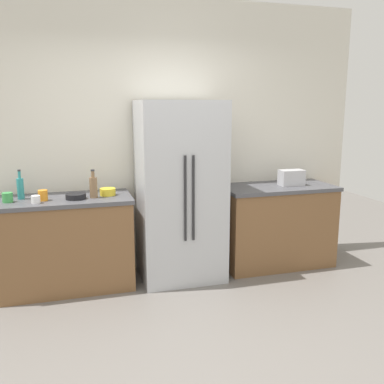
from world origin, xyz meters
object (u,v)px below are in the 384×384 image
cup_a (36,199)px  cup_c (7,197)px  refrigerator (180,192)px  bowl_b (108,192)px  toaster (291,178)px  cup_b (43,195)px  bottle_a (93,187)px  bowl_a (76,196)px  bottle_b (20,188)px

cup_a → cup_c: 0.28m
refrigerator → bowl_b: size_ratio=11.87×
toaster → cup_b: (-2.61, -0.05, -0.04)m
bottle_a → cup_c: bearing=178.8°
cup_c → bowl_a: size_ratio=0.50×
toaster → bowl_b: (-2.01, 0.03, -0.05)m
cup_b → cup_c: bearing=176.5°
cup_b → toaster: bearing=1.0°
cup_b → bottle_a: bearing=0.4°
bottle_a → cup_a: bottle_a is taller
toaster → bowl_b: 2.01m
toaster → cup_a: size_ratio=3.39×
bottle_a → bowl_a: bottle_a is taller
refrigerator → bottle_b: (-1.54, 0.10, 0.10)m
cup_a → cup_b: 0.11m
toaster → cup_b: size_ratio=2.67×
bowl_b → toaster: bearing=-0.9°
toaster → bowl_b: size_ratio=1.74×
bottle_a → bowl_a: size_ratio=1.45×
refrigerator → bottle_a: size_ratio=6.66×
refrigerator → bottle_b: size_ratio=6.49×
bottle_b → refrigerator: bearing=-3.8°
cup_c → bottle_b: bearing=47.4°
bottle_a → cup_a: (-0.52, -0.10, -0.07)m
cup_c → bowl_b: bearing=3.8°
cup_a → bowl_a: bearing=14.2°
toaster → bowl_b: toaster is taller
toaster → cup_a: (-2.67, -0.14, -0.05)m
refrigerator → bowl_a: size_ratio=9.67×
refrigerator → cup_b: bearing=-178.7°
cup_a → bowl_b: (0.66, 0.18, -0.00)m
bottle_a → bottle_b: (-0.67, 0.13, -0.00)m
refrigerator → cup_a: 1.39m
bowl_a → bowl_b: bearing=15.9°
cup_a → bottle_a: bearing=10.9°
cup_c → bowl_a: (0.60, -0.03, -0.02)m
toaster → cup_c: size_ratio=2.84×
refrigerator → bottle_b: 1.54m
cup_b → bowl_a: cup_b is taller
bottle_b → bowl_b: size_ratio=1.83×
toaster → bottle_b: size_ratio=0.95×
cup_a → bowl_b: cup_a is taller
refrigerator → cup_b: size_ratio=18.25×
refrigerator → bowl_b: bearing=176.1°
toaster → cup_c: toaster is taller
bowl_a → bowl_b: (0.31, 0.09, 0.01)m
bottle_a → bowl_b: bottle_a is taller
bowl_b → bottle_a: bearing=-151.2°
cup_b → bowl_b: cup_b is taller
refrigerator → cup_b: refrigerator is taller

